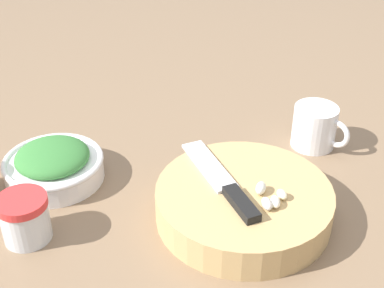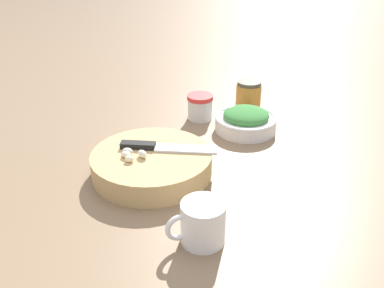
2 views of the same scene
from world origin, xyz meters
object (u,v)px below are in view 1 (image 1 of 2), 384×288
object	(u,v)px
garlic_cloves	(270,197)
coffee_mug	(315,127)
cutting_board	(244,203)
chef_knife	(224,183)
spice_jar	(25,218)
herb_bowl	(54,164)

from	to	relation	value
garlic_cloves	coffee_mug	xyz separation A→B (m)	(0.17, 0.18, -0.02)
cutting_board	garlic_cloves	size ratio (longest dim) A/B	4.26
coffee_mug	chef_knife	bearing A→B (deg)	-149.55
coffee_mug	spice_jar	bearing A→B (deg)	-168.67
cutting_board	garlic_cloves	distance (m)	0.05
chef_knife	spice_jar	size ratio (longest dim) A/B	3.00
garlic_cloves	spice_jar	bearing A→B (deg)	166.28
cutting_board	spice_jar	bearing A→B (deg)	171.49
cutting_board	coffee_mug	xyz separation A→B (m)	(0.19, 0.15, 0.01)
chef_knife	herb_bowl	bearing A→B (deg)	139.14
garlic_cloves	herb_bowl	distance (m)	0.36
cutting_board	spice_jar	distance (m)	0.31
chef_knife	coffee_mug	world-z (taller)	coffee_mug
garlic_cloves	spice_jar	distance (m)	0.34
spice_jar	chef_knife	bearing A→B (deg)	-5.62
cutting_board	coffee_mug	bearing A→B (deg)	37.25
cutting_board	chef_knife	size ratio (longest dim) A/B	1.22
garlic_cloves	herb_bowl	size ratio (longest dim) A/B	0.38
spice_jar	coffee_mug	bearing A→B (deg)	11.33
chef_knife	garlic_cloves	xyz separation A→B (m)	(0.05, -0.05, 0.00)
herb_bowl	chef_knife	bearing A→B (deg)	-34.14
herb_bowl	spice_jar	size ratio (longest dim) A/B	2.29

